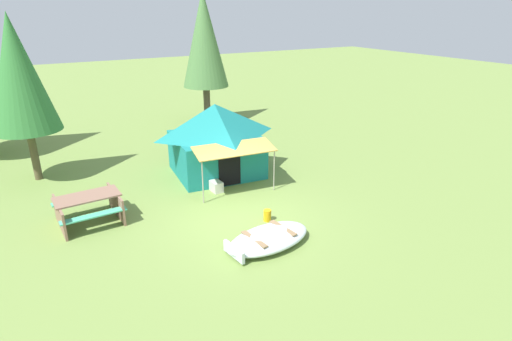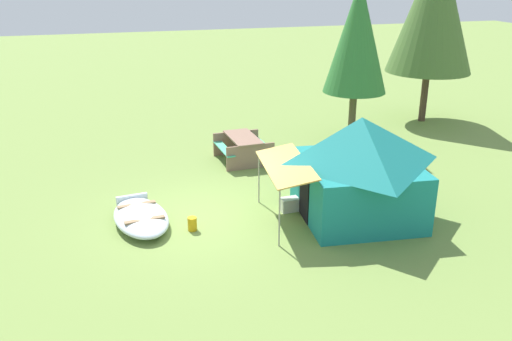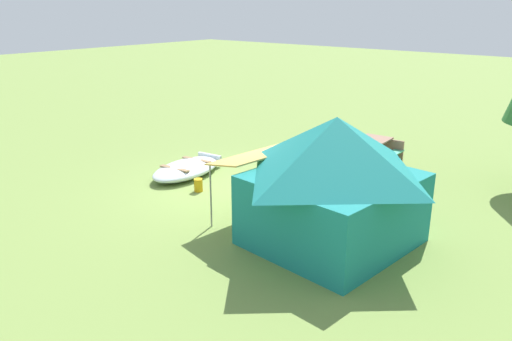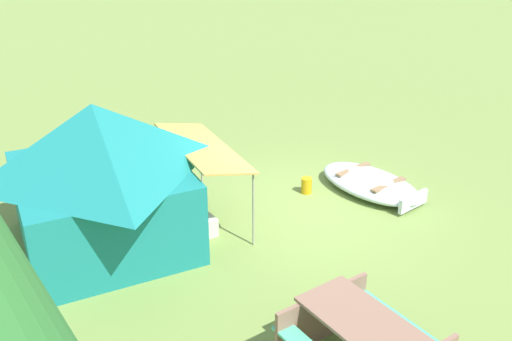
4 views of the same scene
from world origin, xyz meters
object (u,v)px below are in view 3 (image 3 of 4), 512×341
at_px(beached_rowboat, 186,169).
at_px(fuel_can, 198,185).
at_px(cooler_box, 291,205).
at_px(canvas_cabin_tent, 334,180).
at_px(picnic_table, 367,152).

distance_m(beached_rowboat, fuel_can, 1.30).
relative_size(beached_rowboat, fuel_can, 7.47).
relative_size(cooler_box, fuel_can, 1.41).
bearing_deg(beached_rowboat, canvas_cabin_tent, 79.45).
xyz_separation_m(beached_rowboat, picnic_table, (-3.67, 3.50, 0.30)).
bearing_deg(picnic_table, fuel_can, -28.79).
bearing_deg(canvas_cabin_tent, beached_rowboat, -100.55).
bearing_deg(beached_rowboat, cooler_box, 86.01).
bearing_deg(picnic_table, beached_rowboat, -43.64).
distance_m(cooler_box, fuel_can, 2.57).
bearing_deg(fuel_can, beached_rowboat, -119.91).
relative_size(beached_rowboat, cooler_box, 5.29).
bearing_deg(fuel_can, canvas_cabin_tent, 85.59).
height_order(beached_rowboat, canvas_cabin_tent, canvas_cabin_tent).
distance_m(picnic_table, cooler_box, 3.94).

